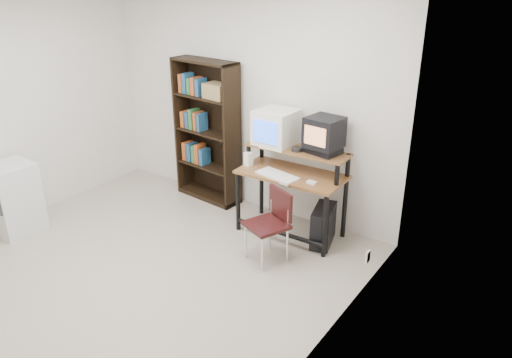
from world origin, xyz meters
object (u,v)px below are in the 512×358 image
Objects in this scene: school_chair at (272,219)px; computer_desk at (292,177)px; crt_monitor at (276,127)px; pc_tower at (323,226)px; crt_tv at (324,132)px; mini_fridge at (14,198)px; bookshelf at (208,130)px.

computer_desk is at bearing 123.54° from school_chair.
crt_monitor reaches higher than pc_tower.
crt_tv reaches higher than mini_fridge.
bookshelf is (-1.77, 0.24, 0.71)m from pc_tower.
computer_desk is 0.62m from pc_tower.
computer_desk is 1.46× the size of mini_fridge.
school_chair is 1.75m from bookshelf.
crt_tv is 0.21× the size of bookshelf.
mini_fridge is at bearing -148.25° from computer_desk.
crt_monitor is at bearing 154.81° from pc_tower.
crt_monitor is 0.95× the size of pc_tower.
computer_desk is 0.66× the size of bookshelf.
bookshelf is (-1.08, 0.12, -0.25)m from crt_monitor.
crt_monitor is 1.11m from bookshelf.
bookshelf is at bearing -177.80° from crt_tv.
crt_tv is at bearing 36.30° from mini_fridge.
crt_monitor is 3.05m from mini_fridge.
school_chair is 0.42× the size of bookshelf.
school_chair is 0.94× the size of mini_fridge.
mini_fridge is (-2.60, -1.72, -0.28)m from computer_desk.
mini_fridge is at bearing -134.71° from school_chair.
computer_desk is 2.74× the size of crt_monitor.
computer_desk is at bearing -4.23° from bookshelf.
bookshelf is (-1.48, 0.82, 0.46)m from school_chair.
crt_tv is at bearing 116.23° from pc_tower.
bookshelf is at bearing 168.52° from computer_desk.
mini_fridge is (-2.72, -1.13, -0.06)m from school_chair.
crt_tv reaches higher than crt_monitor.
crt_tv is 1.02m from pc_tower.
mini_fridge is at bearing -165.93° from pc_tower.
computer_desk reaches higher than mini_fridge.
computer_desk is 1.41m from bookshelf.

